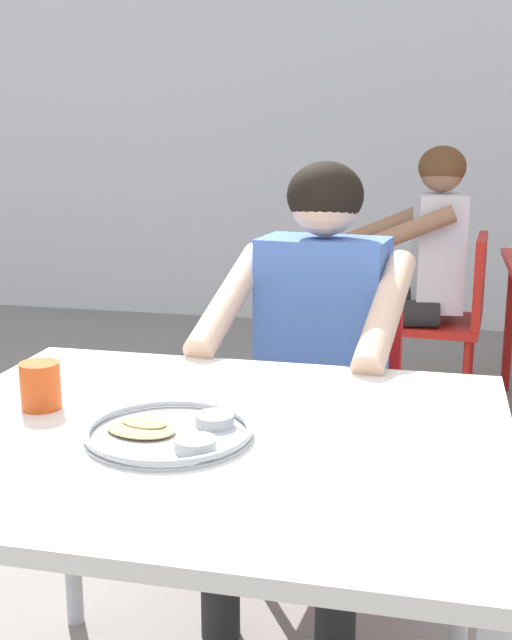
{
  "coord_description": "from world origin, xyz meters",
  "views": [
    {
      "loc": [
        0.34,
        -1.32,
        1.27
      ],
      "look_at": [
        -0.02,
        0.24,
        0.88
      ],
      "focal_mm": 44.72,
      "sensor_mm": 36.0,
      "label": 1
    }
  ],
  "objects_px": {
    "diner_foreground": "(313,344)",
    "patron_background": "(416,257)",
    "chair_foreground": "(330,396)",
    "thali_tray": "(171,431)",
    "drinking_cup": "(40,384)",
    "chair_red_left": "(450,312)",
    "table_foreground": "(207,466)"
  },
  "relations": [
    {
      "from": "chair_red_left",
      "to": "chair_foreground",
      "type": "bearing_deg",
      "value": -105.1
    },
    {
      "from": "table_foreground",
      "to": "thali_tray",
      "type": "relative_size",
      "value": 3.64
    },
    {
      "from": "thali_tray",
      "to": "drinking_cup",
      "type": "relative_size",
      "value": 3.24
    },
    {
      "from": "table_foreground",
      "to": "chair_foreground",
      "type": "xyz_separation_m",
      "value": [
        0.1,
        0.94,
        -0.17
      ]
    },
    {
      "from": "chair_foreground",
      "to": "patron_background",
      "type": "relative_size",
      "value": 0.7
    },
    {
      "from": "thali_tray",
      "to": "drinking_cup",
      "type": "distance_m",
      "value": 0.31
    },
    {
      "from": "chair_foreground",
      "to": "table_foreground",
      "type": "bearing_deg",
      "value": -96.33
    },
    {
      "from": "table_foreground",
      "to": "chair_foreground",
      "type": "distance_m",
      "value": 0.96
    },
    {
      "from": "table_foreground",
      "to": "patron_background",
      "type": "height_order",
      "value": "patron_background"
    },
    {
      "from": "chair_foreground",
      "to": "patron_background",
      "type": "bearing_deg",
      "value": 81.49
    },
    {
      "from": "patron_background",
      "to": "chair_foreground",
      "type": "bearing_deg",
      "value": -98.51
    },
    {
      "from": "thali_tray",
      "to": "diner_foreground",
      "type": "relative_size",
      "value": 0.25
    },
    {
      "from": "thali_tray",
      "to": "chair_red_left",
      "type": "bearing_deg",
      "value": 77.47
    },
    {
      "from": "thali_tray",
      "to": "patron_background",
      "type": "relative_size",
      "value": 0.25
    },
    {
      "from": "diner_foreground",
      "to": "table_foreground",
      "type": "bearing_deg",
      "value": -96.72
    },
    {
      "from": "diner_foreground",
      "to": "thali_tray",
      "type": "bearing_deg",
      "value": -100.07
    },
    {
      "from": "diner_foreground",
      "to": "patron_background",
      "type": "relative_size",
      "value": 0.99
    },
    {
      "from": "diner_foreground",
      "to": "chair_red_left",
      "type": "xyz_separation_m",
      "value": [
        0.38,
        1.55,
        -0.24
      ]
    },
    {
      "from": "drinking_cup",
      "to": "patron_background",
      "type": "bearing_deg",
      "value": 73.69
    },
    {
      "from": "thali_tray",
      "to": "table_foreground",
      "type": "bearing_deg",
      "value": 43.42
    },
    {
      "from": "table_foreground",
      "to": "chair_foreground",
      "type": "height_order",
      "value": "chair_foreground"
    },
    {
      "from": "drinking_cup",
      "to": "chair_red_left",
      "type": "height_order",
      "value": "drinking_cup"
    },
    {
      "from": "thali_tray",
      "to": "diner_foreground",
      "type": "distance_m",
      "value": 0.78
    },
    {
      "from": "thali_tray",
      "to": "diner_foreground",
      "type": "height_order",
      "value": "diner_foreground"
    },
    {
      "from": "drinking_cup",
      "to": "chair_red_left",
      "type": "xyz_separation_m",
      "value": [
        0.81,
        2.23,
        -0.31
      ]
    },
    {
      "from": "diner_foreground",
      "to": "patron_background",
      "type": "bearing_deg",
      "value": 81.97
    },
    {
      "from": "patron_background",
      "to": "chair_red_left",
      "type": "bearing_deg",
      "value": -0.64
    },
    {
      "from": "diner_foreground",
      "to": "chair_red_left",
      "type": "bearing_deg",
      "value": 76.27
    },
    {
      "from": "diner_foreground",
      "to": "chair_red_left",
      "type": "height_order",
      "value": "diner_foreground"
    },
    {
      "from": "table_foreground",
      "to": "drinking_cup",
      "type": "distance_m",
      "value": 0.37
    },
    {
      "from": "chair_red_left",
      "to": "drinking_cup",
      "type": "bearing_deg",
      "value": -110.03
    },
    {
      "from": "chair_red_left",
      "to": "patron_background",
      "type": "relative_size",
      "value": 0.68
    }
  ]
}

